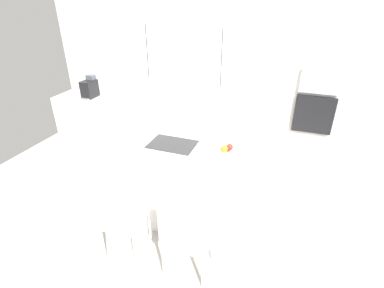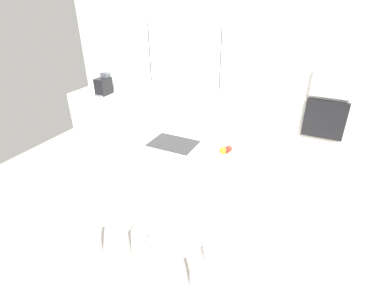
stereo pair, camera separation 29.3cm
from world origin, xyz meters
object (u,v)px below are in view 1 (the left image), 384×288
(microwave, at_px, (320,81))
(oven, at_px, (314,115))
(fruit_bowl, at_px, (227,152))
(coffee_machine, at_px, (90,88))
(chair_near, at_px, (122,217))
(chair_middle, at_px, (186,235))

(microwave, relative_size, oven, 0.96)
(fruit_bowl, distance_m, oven, 1.86)
(fruit_bowl, distance_m, coffee_machine, 3.13)
(coffee_machine, height_order, chair_near, coffee_machine)
(fruit_bowl, relative_size, chair_middle, 0.31)
(chair_near, distance_m, chair_middle, 0.72)
(chair_near, xyz_separation_m, chair_middle, (0.72, -0.00, 0.00))
(fruit_bowl, bearing_deg, chair_middle, -99.95)
(coffee_machine, xyz_separation_m, microwave, (3.75, 0.30, 0.40))
(chair_near, bearing_deg, chair_middle, -0.33)
(microwave, bearing_deg, chair_middle, -113.23)
(oven, bearing_deg, microwave, 0.00)
(fruit_bowl, relative_size, coffee_machine, 0.72)
(coffee_machine, distance_m, microwave, 3.78)
(fruit_bowl, height_order, chair_near, fruit_bowl)
(oven, xyz_separation_m, chair_near, (-1.79, -2.49, -0.45))
(oven, distance_m, chair_middle, 2.75)
(fruit_bowl, height_order, coffee_machine, coffee_machine)
(fruit_bowl, bearing_deg, chair_near, -134.98)
(coffee_machine, relative_size, microwave, 0.70)
(microwave, distance_m, oven, 0.50)
(fruit_bowl, relative_size, chair_near, 0.32)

